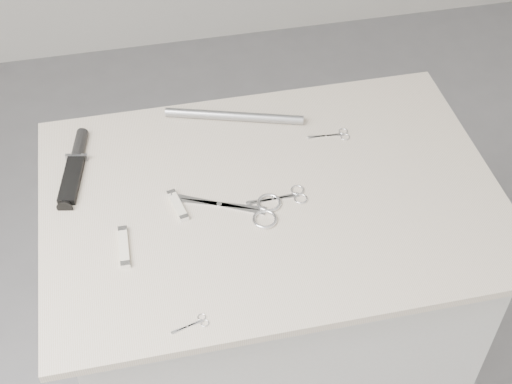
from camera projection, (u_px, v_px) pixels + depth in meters
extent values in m
cube|color=silver|center=(269.00, 317.00, 1.89)|extent=(0.90, 0.60, 0.90)
cube|color=beige|center=(272.00, 197.00, 1.56)|extent=(1.00, 0.70, 0.02)
cube|color=white|center=(219.00, 204.00, 1.53)|extent=(0.20, 0.11, 0.00)
cylinder|color=white|center=(219.00, 204.00, 1.53)|extent=(0.01, 0.01, 0.01)
torus|color=white|center=(269.00, 203.00, 1.53)|extent=(0.05, 0.05, 0.01)
torus|color=white|center=(265.00, 219.00, 1.50)|extent=(0.05, 0.05, 0.01)
cube|color=white|center=(273.00, 199.00, 1.54)|extent=(0.12, 0.02, 0.00)
cylinder|color=white|center=(273.00, 199.00, 1.54)|extent=(0.01, 0.01, 0.00)
torus|color=white|center=(297.00, 190.00, 1.56)|extent=(0.03, 0.03, 0.00)
torus|color=white|center=(301.00, 199.00, 1.54)|extent=(0.03, 0.03, 0.00)
cube|color=white|center=(326.00, 136.00, 1.69)|extent=(0.09, 0.02, 0.00)
cylinder|color=white|center=(326.00, 136.00, 1.69)|extent=(0.00, 0.00, 0.00)
torus|color=white|center=(343.00, 131.00, 1.70)|extent=(0.02, 0.02, 0.00)
torus|color=white|center=(345.00, 137.00, 1.68)|extent=(0.02, 0.02, 0.00)
cube|color=white|center=(187.00, 327.00, 1.32)|extent=(0.06, 0.03, 0.00)
cylinder|color=white|center=(187.00, 327.00, 1.32)|extent=(0.00, 0.00, 0.00)
torus|color=white|center=(202.00, 317.00, 1.33)|extent=(0.02, 0.02, 0.00)
torus|color=white|center=(205.00, 323.00, 1.32)|extent=(0.02, 0.02, 0.00)
cube|color=black|center=(72.00, 179.00, 1.58)|extent=(0.07, 0.15, 0.02)
cube|color=#95979D|center=(77.00, 157.00, 1.62)|extent=(0.05, 0.02, 0.02)
cylinder|color=black|center=(80.00, 145.00, 1.66)|extent=(0.05, 0.09, 0.03)
cube|color=white|center=(124.00, 247.00, 1.44)|extent=(0.02, 0.10, 0.01)
cube|color=white|center=(123.00, 229.00, 1.48)|extent=(0.02, 0.01, 0.01)
cube|color=white|center=(125.00, 264.00, 1.41)|extent=(0.02, 0.01, 0.01)
cube|color=white|center=(178.00, 205.00, 1.52)|extent=(0.04, 0.09, 0.01)
cube|color=white|center=(171.00, 193.00, 1.55)|extent=(0.02, 0.01, 0.01)
cube|color=white|center=(184.00, 218.00, 1.50)|extent=(0.02, 0.01, 0.01)
cylinder|color=#95979D|center=(234.00, 116.00, 1.72)|extent=(0.33, 0.12, 0.02)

